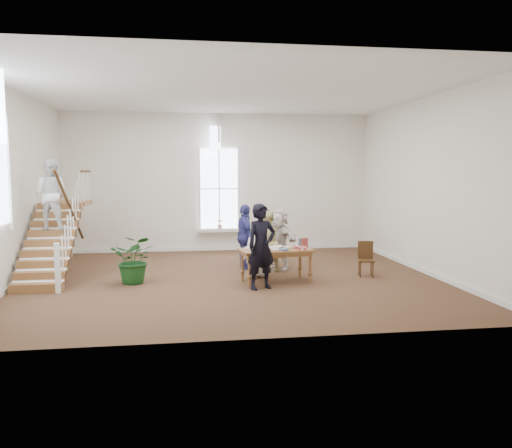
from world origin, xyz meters
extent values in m
plane|color=#402719|center=(0.00, 0.00, 0.00)|extent=(10.00, 10.00, 0.00)
plane|color=silver|center=(0.00, 4.50, 2.25)|extent=(10.00, 0.00, 10.00)
plane|color=silver|center=(0.00, -4.50, 2.25)|extent=(10.00, 0.00, 10.00)
plane|color=silver|center=(-5.00, 0.00, 2.25)|extent=(0.00, 9.00, 9.00)
plane|color=silver|center=(5.00, 0.00, 2.25)|extent=(0.00, 9.00, 9.00)
plane|color=white|center=(0.00, 0.00, 4.50)|extent=(10.00, 10.00, 0.00)
cube|color=white|center=(0.00, 4.32, 0.70)|extent=(1.45, 0.28, 0.10)
plane|color=white|center=(0.00, 4.44, 2.05)|extent=(2.60, 0.00, 2.60)
plane|color=white|center=(0.00, 4.44, 3.65)|extent=(0.60, 0.60, 0.85)
cube|color=white|center=(0.00, 4.47, 0.06)|extent=(10.00, 0.04, 0.12)
imported|color=pink|center=(0.00, 4.29, 0.90)|extent=(0.17, 0.17, 0.30)
cube|color=brown|center=(-4.35, -0.80, 0.10)|extent=(1.10, 0.30, 0.20)
cube|color=brown|center=(-4.35, -0.50, 0.30)|extent=(1.10, 0.30, 0.20)
cube|color=brown|center=(-4.35, -0.20, 0.50)|extent=(1.10, 0.30, 0.20)
cube|color=brown|center=(-4.35, 0.10, 0.70)|extent=(1.10, 0.30, 0.20)
cube|color=brown|center=(-4.35, 0.40, 0.90)|extent=(1.10, 0.30, 0.20)
cube|color=brown|center=(-4.35, 0.70, 1.10)|extent=(1.10, 0.30, 0.20)
cube|color=brown|center=(-4.35, 1.00, 1.30)|extent=(1.10, 0.30, 0.20)
cube|color=brown|center=(-4.35, 1.30, 1.50)|extent=(1.10, 0.30, 0.20)
cube|color=brown|center=(-4.35, 1.60, 1.70)|extent=(1.10, 0.30, 0.20)
cube|color=brown|center=(-4.35, 2.50, 1.74)|extent=(1.10, 1.20, 0.12)
cube|color=white|center=(-3.86, -0.95, 0.55)|extent=(0.10, 0.10, 1.10)
cylinder|color=#341C0E|center=(-3.85, 0.40, 1.75)|extent=(0.07, 2.74, 1.86)
imported|color=silver|center=(-4.35, 0.70, 2.06)|extent=(0.94, 0.79, 1.72)
cube|color=brown|center=(0.99, -0.52, 0.76)|extent=(1.79, 1.07, 0.05)
cube|color=brown|center=(0.99, -0.52, 0.69)|extent=(1.65, 0.94, 0.10)
cylinder|color=brown|center=(0.30, -0.95, 0.36)|extent=(0.07, 0.07, 0.74)
cylinder|color=brown|center=(1.77, -0.74, 0.36)|extent=(0.07, 0.07, 0.74)
cylinder|color=brown|center=(0.21, -0.31, 0.36)|extent=(0.07, 0.07, 0.74)
cylinder|color=brown|center=(1.68, -0.10, 0.36)|extent=(0.07, 0.07, 0.74)
cube|color=silver|center=(0.58, -0.84, 0.82)|extent=(0.19, 0.28, 0.06)
cube|color=beige|center=(0.38, -0.37, 0.81)|extent=(0.21, 0.28, 0.04)
cube|color=tan|center=(1.28, -0.50, 0.81)|extent=(0.22, 0.32, 0.05)
cube|color=silver|center=(1.62, -0.46, 0.81)|extent=(0.22, 0.24, 0.04)
cube|color=#4C5972|center=(1.26, -0.51, 0.81)|extent=(0.24, 0.25, 0.04)
cube|color=maroon|center=(1.51, -0.40, 0.81)|extent=(0.28, 0.30, 0.03)
cube|color=white|center=(0.46, -0.46, 0.80)|extent=(0.30, 0.29, 0.02)
cube|color=#BFB299|center=(0.96, -0.63, 0.80)|extent=(0.26, 0.33, 0.02)
cube|color=silver|center=(1.48, -0.37, 0.80)|extent=(0.22, 0.28, 0.02)
cube|color=beige|center=(1.00, -0.44, 0.81)|extent=(0.23, 0.24, 0.04)
cube|color=tan|center=(0.56, -0.47, 0.82)|extent=(0.23, 0.30, 0.06)
cube|color=silver|center=(0.82, -0.48, 0.81)|extent=(0.21, 0.24, 0.05)
cube|color=#4C5972|center=(1.12, -0.79, 0.81)|extent=(0.22, 0.25, 0.05)
cube|color=maroon|center=(1.59, -0.64, 0.81)|extent=(0.21, 0.30, 0.05)
cube|color=white|center=(1.62, -0.66, 0.81)|extent=(0.16, 0.24, 0.04)
cube|color=#BFB299|center=(1.09, -0.33, 0.81)|extent=(0.25, 0.27, 0.05)
imported|color=black|center=(0.54, -1.17, 0.96)|extent=(0.82, 0.68, 1.92)
imported|color=silver|center=(0.64, 0.08, 0.71)|extent=(0.79, 0.63, 1.41)
imported|color=#C7BD7C|center=(0.94, 0.58, 0.81)|extent=(0.99, 0.93, 1.62)
imported|color=navy|center=(0.46, 1.19, 0.87)|extent=(0.62, 1.08, 1.74)
imported|color=black|center=(1.06, 1.64, 0.79)|extent=(1.16, 1.08, 1.57)
imported|color=silver|center=(1.36, 0.99, 0.82)|extent=(1.27, 1.52, 1.64)
imported|color=#133E16|center=(-2.31, -0.19, 0.57)|extent=(1.19, 1.08, 1.14)
cube|color=#341C0E|center=(3.33, -0.25, 0.41)|extent=(0.45, 0.45, 0.05)
cube|color=#341C0E|center=(3.37, -0.08, 0.65)|extent=(0.38, 0.12, 0.45)
cylinder|color=#341C0E|center=(3.15, -0.36, 0.20)|extent=(0.04, 0.04, 0.40)
cylinder|color=#341C0E|center=(3.45, -0.43, 0.20)|extent=(0.04, 0.04, 0.40)
cylinder|color=#341C0E|center=(3.22, -0.06, 0.20)|extent=(0.04, 0.04, 0.40)
cylinder|color=#341C0E|center=(3.51, -0.13, 0.20)|extent=(0.04, 0.04, 0.40)
camera|label=1|loc=(-1.14, -12.00, 2.61)|focal=35.00mm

